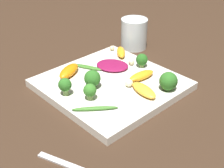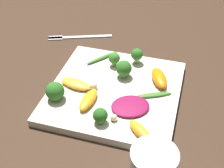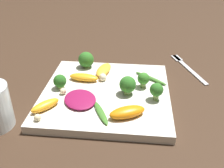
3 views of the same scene
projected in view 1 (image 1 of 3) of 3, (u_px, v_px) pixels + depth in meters
The scene contains 18 objects.
ground_plane at pixel (111, 88), 0.74m from camera, with size 2.40×2.40×0.00m, color #382619.
plate at pixel (111, 84), 0.74m from camera, with size 0.29×0.29×0.02m.
drinking_glass at pixel (134, 34), 0.92m from camera, with size 0.08×0.08×0.09m.
radicchio_leaf_0 at pixel (112, 65), 0.79m from camera, with size 0.10×0.10×0.01m.
orange_segment_0 at pixel (121, 52), 0.85m from camera, with size 0.06×0.06×0.02m.
orange_segment_1 at pixel (144, 90), 0.68m from camera, with size 0.05×0.08×0.02m.
orange_segment_2 at pixel (141, 76), 0.74m from camera, with size 0.07×0.03×0.02m.
orange_segment_3 at pixel (69, 71), 0.75m from camera, with size 0.08×0.06×0.02m.
broccoli_floret_0 at pixel (92, 79), 0.70m from camera, with size 0.04×0.04×0.04m.
broccoli_floret_1 at pixel (141, 60), 0.79m from camera, with size 0.03×0.03×0.03m.
broccoli_floret_2 at pixel (90, 91), 0.66m from camera, with size 0.03×0.03×0.04m.
broccoli_floret_3 at pixel (65, 85), 0.67m from camera, with size 0.03×0.03×0.04m.
broccoli_floret_4 at pixel (168, 81), 0.69m from camera, with size 0.04×0.04×0.04m.
arugula_sprig_0 at pixel (88, 67), 0.79m from camera, with size 0.05×0.08×0.01m.
arugula_sprig_1 at pixel (95, 109), 0.63m from camera, with size 0.08×0.07×0.01m.
macadamia_nut_0 at pixel (112, 48), 0.88m from camera, with size 0.01×0.01×0.01m.
macadamia_nut_1 at pixel (131, 62), 0.80m from camera, with size 0.01×0.01×0.01m.
macadamia_nut_2 at pixel (129, 83), 0.71m from camera, with size 0.02×0.02×0.02m.
Camera 1 is at (-0.43, -0.46, 0.39)m, focal length 50.00 mm.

